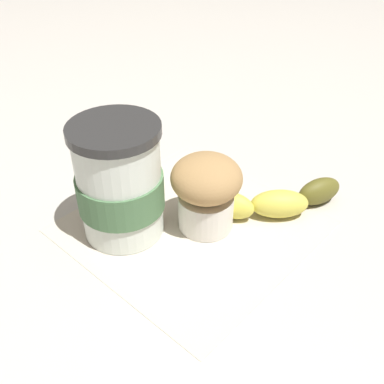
{
  "coord_description": "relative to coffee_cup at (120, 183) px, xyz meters",
  "views": [
    {
      "loc": [
        -0.23,
        -0.33,
        0.35
      ],
      "look_at": [
        0.0,
        0.0,
        0.05
      ],
      "focal_mm": 42.0,
      "sensor_mm": 36.0,
      "label": 1
    }
  ],
  "objects": [
    {
      "name": "paper_napkin",
      "position": [
        0.07,
        -0.04,
        -0.07
      ],
      "size": [
        0.3,
        0.3,
        0.0
      ],
      "primitive_type": "cube",
      "rotation": [
        0.0,
        0.0,
        0.22
      ],
      "color": "beige",
      "rests_on": "ground_plane"
    },
    {
      "name": "ground_plane",
      "position": [
        0.07,
        -0.04,
        -0.07
      ],
      "size": [
        3.0,
        3.0,
        0.0
      ],
      "primitive_type": "plane",
      "color": "beige"
    },
    {
      "name": "banana",
      "position": [
        0.17,
        -0.08,
        -0.05
      ],
      "size": [
        0.17,
        0.1,
        0.03
      ],
      "color": "#D6CC4C",
      "rests_on": "paper_napkin"
    },
    {
      "name": "muffin",
      "position": [
        0.08,
        -0.05,
        -0.01
      ],
      "size": [
        0.08,
        0.08,
        0.09
      ],
      "color": "white",
      "rests_on": "paper_napkin"
    },
    {
      "name": "coffee_cup",
      "position": [
        0.0,
        0.0,
        0.0
      ],
      "size": [
        0.1,
        0.1,
        0.14
      ],
      "color": "silver",
      "rests_on": "paper_napkin"
    }
  ]
}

